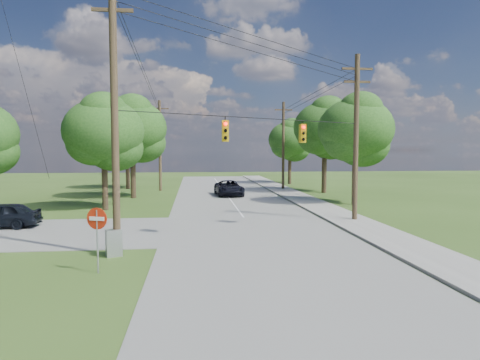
{
  "coord_description": "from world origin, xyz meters",
  "views": [
    {
      "loc": [
        -1.32,
        -18.13,
        4.53
      ],
      "look_at": [
        1.2,
        5.0,
        2.9
      ],
      "focal_mm": 32.0,
      "sensor_mm": 36.0,
      "label": 1
    }
  ],
  "objects": [
    {
      "name": "tree_e_far",
      "position": [
        11.5,
        38.0,
        5.92
      ],
      "size": [
        5.8,
        5.8,
        8.32
      ],
      "color": "#483424",
      "rests_on": "ground"
    },
    {
      "name": "traffic_signals",
      "position": [
        2.55,
        4.43,
        5.5
      ],
      "size": [
        4.91,
        3.27,
        1.05
      ],
      "color": "gold",
      "rests_on": "ground"
    },
    {
      "name": "car_main_north",
      "position": [
        2.17,
        23.98,
        0.77
      ],
      "size": [
        2.84,
        5.52,
        1.49
      ],
      "primitive_type": "imported",
      "rotation": [
        0.0,
        0.0,
        0.07
      ],
      "color": "black",
      "rests_on": "main_road"
    },
    {
      "name": "ground",
      "position": [
        0.0,
        0.0,
        0.0
      ],
      "size": [
        140.0,
        140.0,
        0.0
      ],
      "primitive_type": "plane",
      "color": "#314C19",
      "rests_on": "ground"
    },
    {
      "name": "tree_e_near",
      "position": [
        12.0,
        16.0,
        6.25
      ],
      "size": [
        6.2,
        6.2,
        8.81
      ],
      "color": "#483424",
      "rests_on": "ground"
    },
    {
      "name": "pole_ne",
      "position": [
        8.9,
        8.0,
        5.47
      ],
      "size": [
        2.0,
        0.32,
        10.5
      ],
      "color": "#4D3E27",
      "rests_on": "ground"
    },
    {
      "name": "tree_w_far",
      "position": [
        -9.0,
        33.0,
        6.25
      ],
      "size": [
        6.0,
        6.0,
        8.73
      ],
      "color": "#483424",
      "rests_on": "ground"
    },
    {
      "name": "pole_north_w",
      "position": [
        -5.0,
        30.0,
        5.13
      ],
      "size": [
        2.0,
        0.32,
        10.0
      ],
      "color": "#4D3E27",
      "rests_on": "ground"
    },
    {
      "name": "tree_w_mid",
      "position": [
        -7.0,
        23.0,
        6.58
      ],
      "size": [
        6.4,
        6.4,
        9.22
      ],
      "color": "#483424",
      "rests_on": "ground"
    },
    {
      "name": "pole_sw",
      "position": [
        -4.6,
        0.4,
        6.23
      ],
      "size": [
        2.0,
        0.32,
        12.0
      ],
      "color": "#4D3E27",
      "rests_on": "ground"
    },
    {
      "name": "control_cabinet",
      "position": [
        -4.73,
        0.33,
        0.58
      ],
      "size": [
        0.77,
        0.66,
        1.16
      ],
      "primitive_type": "cube",
      "rotation": [
        0.0,
        0.0,
        0.37
      ],
      "color": "#999B9E",
      "rests_on": "ground"
    },
    {
      "name": "pole_north_e",
      "position": [
        8.9,
        30.0,
        5.13
      ],
      "size": [
        2.0,
        0.32,
        10.0
      ],
      "color": "#4D3E27",
      "rests_on": "ground"
    },
    {
      "name": "main_road",
      "position": [
        2.0,
        5.0,
        0.01
      ],
      "size": [
        10.0,
        100.0,
        0.03
      ],
      "primitive_type": "cube",
      "color": "gray",
      "rests_on": "ground"
    },
    {
      "name": "tree_e_mid",
      "position": [
        12.5,
        26.0,
        6.91
      ],
      "size": [
        6.6,
        6.6,
        9.64
      ],
      "color": "#483424",
      "rests_on": "ground"
    },
    {
      "name": "car_cross_dark",
      "position": [
        -12.46,
        7.72,
        0.78
      ],
      "size": [
        4.39,
        1.83,
        1.48
      ],
      "primitive_type": "imported",
      "rotation": [
        0.0,
        0.0,
        -1.55
      ],
      "color": "black",
      "rests_on": "cross_road"
    },
    {
      "name": "do_not_enter_sign",
      "position": [
        -4.84,
        -2.2,
        1.77
      ],
      "size": [
        0.78,
        0.3,
        2.44
      ],
      "rotation": [
        0.0,
        0.0,
        -0.34
      ],
      "color": "#999B9E",
      "rests_on": "ground"
    },
    {
      "name": "sidewalk_east",
      "position": [
        8.7,
        5.0,
        0.06
      ],
      "size": [
        2.6,
        100.0,
        0.12
      ],
      "primitive_type": "cube",
      "color": "#A29F97",
      "rests_on": "ground"
    },
    {
      "name": "power_lines",
      "position": [
        1.5,
        11.54,
        9.15
      ],
      "size": [
        13.93,
        29.62,
        4.93
      ],
      "color": "black",
      "rests_on": "ground"
    },
    {
      "name": "tree_w_near",
      "position": [
        -8.0,
        15.0,
        5.92
      ],
      "size": [
        6.0,
        6.0,
        8.4
      ],
      "color": "#483424",
      "rests_on": "ground"
    }
  ]
}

